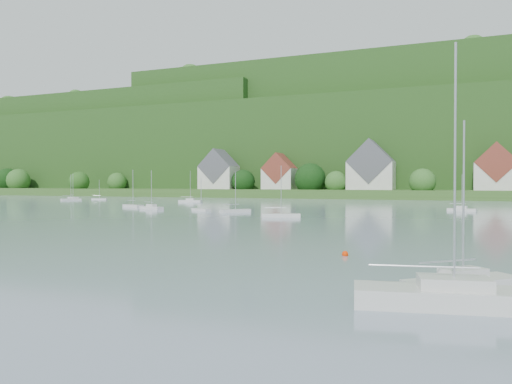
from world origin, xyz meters
TOP-DOWN VIEW (x-y plane):
  - far_shore_strip at (0.00, 200.00)m, footprint 600.00×60.00m
  - forested_ridge at (0.39, 268.57)m, footprint 620.00×181.22m
  - village_building_0 at (-55.00, 187.00)m, footprint 14.00×10.40m
  - village_building_1 at (-30.00, 189.00)m, footprint 12.00×9.36m
  - village_building_2 at (5.00, 188.00)m, footprint 16.00×11.44m
  - village_building_3 at (45.00, 186.00)m, footprint 13.00×10.40m
  - near_sailboat_3 at (33.96, 33.39)m, footprint 5.71×5.48m
  - near_sailboat_4 at (33.57, 29.59)m, footprint 8.58×3.87m
  - mooring_buoy_2 at (26.12, 43.03)m, footprint 0.46×0.46m
  - far_sailboat_cluster at (9.47, 118.20)m, footprint 202.34×65.20m

SIDE VIEW (x-z plane):
  - mooring_buoy_2 at x=26.12m, z-range -0.23..0.23m
  - far_sailboat_cluster at x=9.47m, z-range -3.98..4.73m
  - near_sailboat_3 at x=33.96m, z-range -3.73..4.62m
  - near_sailboat_4 at x=33.57m, z-range -5.07..6.13m
  - far_shore_strip at x=0.00m, z-range 0.00..3.00m
  - village_building_1 at x=-30.00m, z-range 1.75..15.75m
  - village_building_3 at x=45.00m, z-range 1.68..17.18m
  - village_building_0 at x=-55.00m, z-range 1.51..17.51m
  - village_building_2 at x=5.00m, z-range 1.27..19.27m
  - forested_ridge at x=0.39m, z-range -12.06..57.83m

